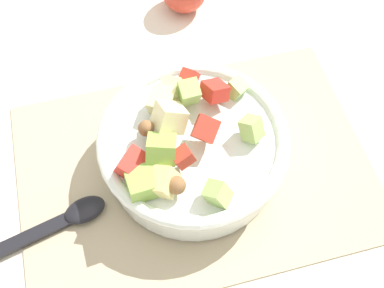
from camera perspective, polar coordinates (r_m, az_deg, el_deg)
ground_plane at (r=0.71m, az=0.31°, el=-2.91°), size 2.40×2.40×0.00m
placemat at (r=0.70m, az=0.31°, el=-2.79°), size 0.49×0.34×0.01m
salad_bowl at (r=0.67m, az=-0.12°, el=-0.38°), size 0.25×0.25×0.12m
serving_spoon at (r=0.68m, az=-15.83°, el=-9.04°), size 0.22×0.08×0.01m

